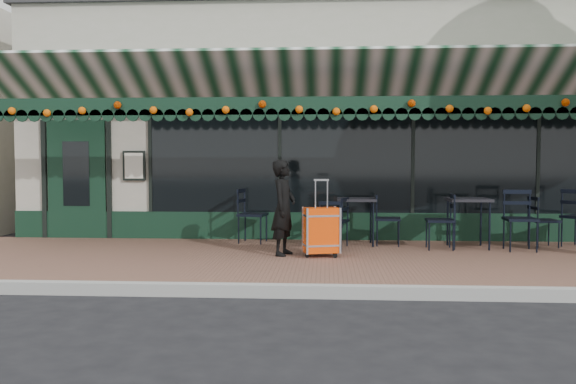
# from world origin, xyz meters

# --- Properties ---
(ground) EXTENTS (80.00, 80.00, 0.00)m
(ground) POSITION_xyz_m (0.00, 0.00, 0.00)
(ground) COLOR black
(ground) RESTS_ON ground
(sidewalk) EXTENTS (18.00, 4.00, 0.15)m
(sidewalk) POSITION_xyz_m (0.00, 2.00, 0.07)
(sidewalk) COLOR brown
(sidewalk) RESTS_ON ground
(curb) EXTENTS (18.00, 0.16, 0.15)m
(curb) POSITION_xyz_m (0.00, -0.08, 0.07)
(curb) COLOR #9E9E99
(curb) RESTS_ON ground
(restaurant_building) EXTENTS (12.00, 9.60, 4.50)m
(restaurant_building) POSITION_xyz_m (0.00, 7.84, 2.27)
(restaurant_building) COLOR #A8A691
(restaurant_building) RESTS_ON ground
(woman) EXTENTS (0.48, 0.61, 1.46)m
(woman) POSITION_xyz_m (-0.80, 2.12, 0.88)
(woman) COLOR black
(woman) RESTS_ON sidewalk
(suitcase) EXTENTS (0.56, 0.41, 1.16)m
(suitcase) POSITION_xyz_m (-0.23, 2.00, 0.54)
(suitcase) COLOR #FA4407
(suitcase) RESTS_ON sidewalk
(cafe_table_a) EXTENTS (0.67, 0.67, 0.82)m
(cafe_table_a) POSITION_xyz_m (2.19, 3.10, 0.89)
(cafe_table_a) COLOR black
(cafe_table_a) RESTS_ON sidewalk
(cafe_table_b) EXTENTS (0.65, 0.65, 0.80)m
(cafe_table_b) POSITION_xyz_m (0.36, 3.36, 0.87)
(cafe_table_b) COLOR black
(cafe_table_b) RESTS_ON sidewalk
(chair_a_left) EXTENTS (0.48, 0.48, 0.92)m
(chair_a_left) POSITION_xyz_m (1.70, 2.91, 0.61)
(chair_a_left) COLOR black
(chair_a_left) RESTS_ON sidewalk
(chair_a_right) EXTENTS (0.48, 0.48, 0.86)m
(chair_a_right) POSITION_xyz_m (3.47, 3.27, 0.58)
(chair_a_right) COLOR black
(chair_a_right) RESTS_ON sidewalk
(chair_a_front) EXTENTS (0.51, 0.51, 0.99)m
(chair_a_front) POSITION_xyz_m (2.95, 2.82, 0.65)
(chair_a_front) COLOR black
(chair_a_front) RESTS_ON sidewalk
(chair_b_left) EXTENTS (0.53, 0.53, 0.85)m
(chair_b_left) POSITION_xyz_m (-0.02, 3.03, 0.57)
(chair_b_left) COLOR black
(chair_b_left) RESTS_ON sidewalk
(chair_b_right) EXTENTS (0.48, 0.48, 0.88)m
(chair_b_right) POSITION_xyz_m (0.90, 3.32, 0.59)
(chair_b_right) COLOR black
(chair_b_right) RESTS_ON sidewalk
(chair_b_front) EXTENTS (0.42, 0.42, 0.80)m
(chair_b_front) POSITION_xyz_m (-0.09, 2.62, 0.55)
(chair_b_front) COLOR black
(chair_b_front) RESTS_ON sidewalk
(chair_solo) EXTENTS (0.55, 0.55, 0.97)m
(chair_solo) POSITION_xyz_m (-1.45, 3.52, 0.63)
(chair_solo) COLOR black
(chair_solo) RESTS_ON sidewalk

